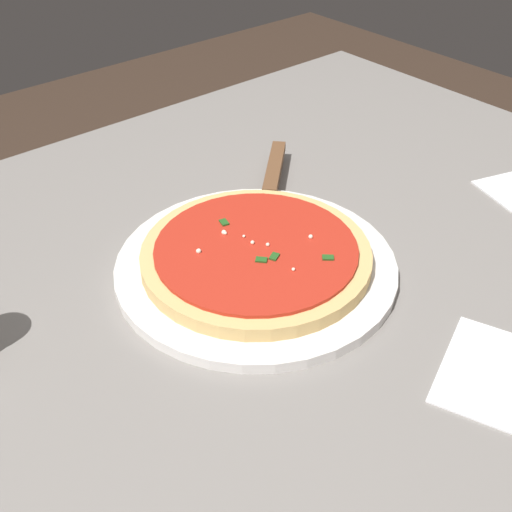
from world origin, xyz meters
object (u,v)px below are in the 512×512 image
at_px(pizza, 256,255).
at_px(napkin_loose_left, 501,376).
at_px(serving_plate, 256,266).
at_px(pizza_server, 271,185).

distance_m(pizza, napkin_loose_left, 0.27).
xyz_separation_m(serving_plate, pizza, (0.00, -0.00, 0.02)).
relative_size(serving_plate, napkin_loose_left, 2.50).
bearing_deg(serving_plate, pizza, -20.10).
bearing_deg(pizza, serving_plate, 159.90).
bearing_deg(napkin_loose_left, pizza_server, 83.05).
relative_size(serving_plate, pizza, 1.23).
bearing_deg(pizza_server, pizza, -137.42).
bearing_deg(pizza_server, napkin_loose_left, -96.95).
height_order(serving_plate, pizza_server, pizza_server).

